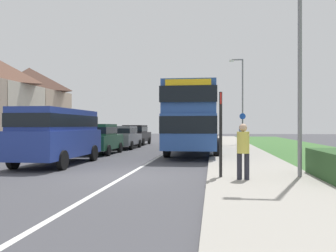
% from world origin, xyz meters
% --- Properties ---
extents(ground_plane, '(120.00, 120.00, 0.00)m').
position_xyz_m(ground_plane, '(0.00, 0.00, 0.00)').
color(ground_plane, '#424247').
extents(lane_marking_centre, '(0.14, 60.00, 0.01)m').
position_xyz_m(lane_marking_centre, '(0.00, 8.00, 0.00)').
color(lane_marking_centre, silver).
rests_on(lane_marking_centre, ground_plane).
extents(pavement_near_side, '(3.20, 68.00, 0.12)m').
position_xyz_m(pavement_near_side, '(4.20, 6.00, 0.06)').
color(pavement_near_side, '#9E998E').
rests_on(pavement_near_side, ground_plane).
extents(double_decker_bus, '(2.80, 11.52, 3.70)m').
position_xyz_m(double_decker_bus, '(1.71, 10.08, 2.14)').
color(double_decker_bus, '#284C93').
rests_on(double_decker_bus, ground_plane).
extents(parked_van_blue, '(2.11, 5.43, 2.29)m').
position_xyz_m(parked_van_blue, '(-3.61, 3.00, 1.36)').
color(parked_van_blue, navy).
rests_on(parked_van_blue, ground_plane).
extents(parked_car_dark_green, '(1.98, 3.99, 1.71)m').
position_xyz_m(parked_car_dark_green, '(-3.66, 8.46, 0.93)').
color(parked_car_dark_green, '#19472D').
rests_on(parked_car_dark_green, ground_plane).
extents(parked_car_grey, '(1.99, 4.25, 1.59)m').
position_xyz_m(parked_car_grey, '(-3.50, 13.27, 0.88)').
color(parked_car_grey, slate).
rests_on(parked_car_grey, ground_plane).
extents(parked_car_black, '(2.01, 4.59, 1.66)m').
position_xyz_m(parked_car_black, '(-3.71, 18.36, 0.92)').
color(parked_car_black, black).
rests_on(parked_car_black, ground_plane).
extents(pedestrian_at_stop, '(0.34, 0.34, 1.67)m').
position_xyz_m(pedestrian_at_stop, '(3.60, -0.98, 0.98)').
color(pedestrian_at_stop, '#23232D').
rests_on(pedestrian_at_stop, ground_plane).
extents(pedestrian_walking_away, '(0.34, 0.34, 1.67)m').
position_xyz_m(pedestrian_walking_away, '(4.64, 12.44, 0.98)').
color(pedestrian_walking_away, '#23232D').
rests_on(pedestrian_walking_away, ground_plane).
extents(bus_stop_sign, '(0.09, 0.52, 2.60)m').
position_xyz_m(bus_stop_sign, '(3.00, -0.52, 1.54)').
color(bus_stop_sign, black).
rests_on(bus_stop_sign, ground_plane).
extents(cycle_route_sign, '(0.44, 0.08, 2.52)m').
position_xyz_m(cycle_route_sign, '(4.93, 15.20, 1.43)').
color(cycle_route_sign, slate).
rests_on(cycle_route_sign, ground_plane).
extents(street_lamp_near, '(1.14, 0.20, 8.13)m').
position_xyz_m(street_lamp_near, '(5.21, -0.18, 4.62)').
color(street_lamp_near, slate).
rests_on(street_lamp_near, ground_plane).
extents(street_lamp_mid, '(1.14, 0.20, 7.14)m').
position_xyz_m(street_lamp_mid, '(5.12, 18.82, 4.11)').
color(street_lamp_mid, slate).
rests_on(street_lamp_mid, ground_plane).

